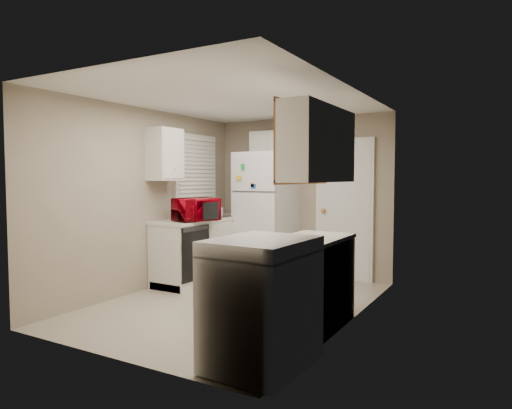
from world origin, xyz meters
The scene contains 19 objects.
floor centered at (0.00, 0.00, 0.00)m, with size 3.80×3.80×0.00m, color #C2B59E.
ceiling centered at (0.00, 0.00, 2.40)m, with size 3.80×3.80×0.00m, color white.
wall_left centered at (-1.40, 0.00, 1.20)m, with size 3.80×3.80×0.00m, color gray.
wall_right centered at (1.40, 0.00, 1.20)m, with size 3.80×3.80×0.00m, color gray.
wall_back centered at (0.00, 1.90, 1.20)m, with size 2.80×2.80×0.00m, color gray.
wall_front centered at (0.00, -1.90, 1.20)m, with size 2.80×2.80×0.00m, color gray.
left_counter centered at (-1.10, 0.90, 0.45)m, with size 0.60×1.80×0.90m, color silver.
dishwasher centered at (-0.81, 0.30, 0.49)m, with size 0.03×0.58×0.72m, color black.
sink centered at (-1.10, 1.05, 0.86)m, with size 0.54×0.74×0.16m, color gray.
microwave centered at (-0.90, 0.44, 1.05)m, with size 0.31×0.56×0.38m, color #87010C.
soap_bottle centered at (-1.15, 1.40, 1.00)m, with size 0.08×0.08×0.18m, color silver.
window_blinds centered at (-1.36, 1.05, 1.60)m, with size 0.10×0.98×1.08m, color silver.
upper_cabinet_left centered at (-1.25, 0.22, 1.80)m, with size 0.30×0.45×0.70m, color silver.
refrigerator centered at (-0.44, 1.58, 0.94)m, with size 0.77×0.75×1.87m, color silver.
cabinet_over_fridge centered at (-0.40, 1.75, 2.00)m, with size 0.70×0.30×0.40m, color silver.
interior_door centered at (0.70, 1.86, 1.02)m, with size 0.86×0.06×2.08m, color silver.
right_counter centered at (1.10, -0.80, 0.45)m, with size 0.60×2.00×0.90m, color silver.
stove centered at (1.15, -1.43, 0.51)m, with size 0.69×0.85×1.03m, color silver.
upper_cabinet_right centered at (1.25, -0.50, 1.80)m, with size 0.30×1.20×0.70m, color silver.
Camera 1 is at (2.86, -4.51, 1.49)m, focal length 32.00 mm.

